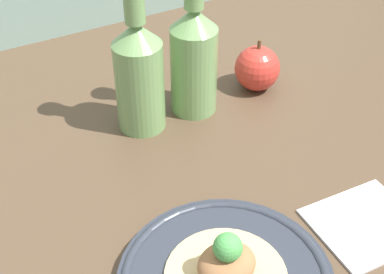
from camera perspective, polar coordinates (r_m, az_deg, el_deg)
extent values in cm
cube|color=brown|center=(79.07, 0.29, -5.71)|extent=(180.00, 110.00, 4.00)
ellipsoid|color=#9E6B42|center=(62.32, 3.72, -13.39)|extent=(6.94, 5.90, 3.89)
sphere|color=#4CA34C|center=(60.04, 3.83, -11.66)|extent=(3.34, 3.34, 3.34)
cylinder|color=#729E5B|center=(84.15, -5.58, 5.40)|extent=(7.68, 7.68, 14.86)
cone|color=#729E5B|center=(79.55, -5.99, 10.93)|extent=(7.68, 7.68, 3.46)
cylinder|color=#729E5B|center=(77.44, -6.23, 14.11)|extent=(3.07, 3.07, 6.25)
cylinder|color=#729E5B|center=(87.78, 0.19, 7.12)|extent=(7.68, 7.68, 14.86)
cone|color=#729E5B|center=(83.38, 0.20, 12.50)|extent=(7.68, 7.68, 3.46)
sphere|color=red|center=(95.63, 6.97, 7.28)|extent=(8.04, 8.04, 8.04)
cylinder|color=brown|center=(93.32, 7.18, 9.73)|extent=(0.64, 0.64, 1.81)
cube|color=white|center=(74.93, 18.11, -8.74)|extent=(14.45, 12.94, 0.80)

